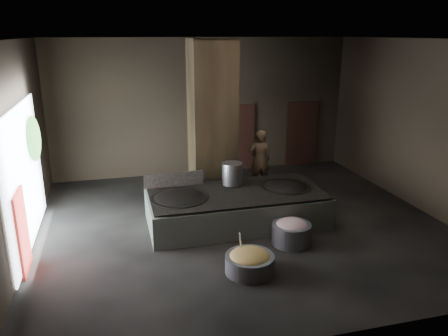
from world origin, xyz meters
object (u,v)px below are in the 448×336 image
object	(u,v)px
stock_pot	(232,173)
meat_basin	(291,234)
hearth_platform	(236,208)
wok_left	(179,201)
cook	(260,160)
veg_basin	(250,264)
wok_right	(286,189)

from	to	relation	value
stock_pot	meat_basin	size ratio (longest dim) A/B	0.64
hearth_platform	wok_left	world-z (taller)	wok_left
cook	meat_basin	world-z (taller)	cook
cook	stock_pot	bearing A→B (deg)	54.88
wok_left	meat_basin	size ratio (longest dim) A/B	1.56
wok_left	cook	world-z (taller)	cook
hearth_platform	stock_pot	world-z (taller)	stock_pot
hearth_platform	meat_basin	distance (m)	1.72
meat_basin	hearth_platform	bearing A→B (deg)	121.60
hearth_platform	wok_left	xyz separation A→B (m)	(-1.45, -0.05, 0.37)
hearth_platform	stock_pot	xyz separation A→B (m)	(0.05, 0.55, 0.75)
veg_basin	wok_right	bearing A→B (deg)	54.45
wok_right	stock_pot	world-z (taller)	stock_pot
wok_left	veg_basin	xyz separation A→B (m)	(1.04, -2.36, -0.57)
meat_basin	wok_right	bearing A→B (deg)	73.25
cook	veg_basin	distance (m)	5.02
hearth_platform	wok_right	size ratio (longest dim) A/B	3.41
veg_basin	cook	bearing A→B (deg)	68.88
wok_left	cook	bearing A→B (deg)	38.77
cook	wok_left	bearing A→B (deg)	42.17
wok_right	veg_basin	bearing A→B (deg)	-125.55
hearth_platform	veg_basin	xyz separation A→B (m)	(-0.41, -2.41, -0.20)
stock_pot	veg_basin	world-z (taller)	stock_pot
wok_left	meat_basin	bearing A→B (deg)	-30.95
cook	wok_right	bearing A→B (deg)	92.50
hearth_platform	meat_basin	bearing A→B (deg)	-58.50
hearth_platform	wok_right	xyz separation A→B (m)	(1.35, 0.05, 0.37)
wok_left	wok_right	bearing A→B (deg)	2.05
stock_pot	meat_basin	xyz separation A→B (m)	(0.85, -2.01, -0.89)
meat_basin	stock_pot	bearing A→B (deg)	112.87
stock_pot	wok_right	bearing A→B (deg)	-21.04
wok_left	wok_right	world-z (taller)	wok_left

